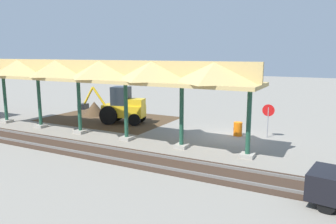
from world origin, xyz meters
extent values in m
plane|color=gray|center=(0.00, 0.00, 0.00)|extent=(120.00, 120.00, 0.00)
cube|color=#4C3823|center=(10.52, -1.10, 0.00)|extent=(10.26, 7.00, 0.01)
cube|color=#9E998E|center=(-2.18, 3.68, 0.10)|extent=(0.70, 0.70, 0.20)
cylinder|color=#1E4C38|center=(-2.18, 3.68, 1.80)|extent=(0.24, 0.24, 3.60)
cube|color=#9E998E|center=(1.59, 3.68, 0.10)|extent=(0.70, 0.70, 0.20)
cylinder|color=#1E4C38|center=(1.59, 3.68, 1.80)|extent=(0.24, 0.24, 3.60)
cube|color=#9E998E|center=(5.37, 3.68, 0.10)|extent=(0.70, 0.70, 0.20)
cylinder|color=#1E4C38|center=(5.37, 3.68, 1.80)|extent=(0.24, 0.24, 3.60)
cube|color=#9E998E|center=(9.14, 3.68, 0.10)|extent=(0.70, 0.70, 0.20)
cylinder|color=#1E4C38|center=(9.14, 3.68, 1.80)|extent=(0.24, 0.24, 3.60)
cube|color=#9E998E|center=(12.91, 3.68, 0.10)|extent=(0.70, 0.70, 0.20)
cylinder|color=#1E4C38|center=(12.91, 3.68, 1.80)|extent=(0.24, 0.24, 3.60)
cube|color=#9E998E|center=(16.69, 3.68, 0.10)|extent=(0.70, 0.70, 0.20)
cylinder|color=#1E4C38|center=(16.69, 3.68, 1.80)|extent=(0.24, 0.24, 3.60)
cube|color=tan|center=(7.25, 3.68, 3.70)|extent=(20.07, 3.20, 0.20)
cube|color=tan|center=(7.25, 3.68, 4.35)|extent=(20.07, 0.20, 1.10)
pyramid|color=tan|center=(-0.29, 3.68, 4.35)|extent=(3.40, 3.20, 1.10)
pyramid|color=tan|center=(3.48, 3.68, 4.35)|extent=(3.40, 3.20, 1.10)
pyramid|color=tan|center=(7.25, 3.68, 4.35)|extent=(3.40, 3.20, 1.10)
pyramid|color=tan|center=(11.03, 3.68, 4.35)|extent=(3.40, 3.20, 1.10)
pyramid|color=tan|center=(14.80, 3.68, 4.35)|extent=(3.40, 3.20, 1.10)
cube|color=slate|center=(0.00, 5.83, 0.07)|extent=(60.00, 0.08, 0.15)
cube|color=slate|center=(0.00, 7.26, 0.07)|extent=(60.00, 0.08, 0.15)
cube|color=#38281E|center=(0.00, 6.54, 0.01)|extent=(60.00, 2.58, 0.03)
cylinder|color=gray|center=(-2.26, -0.99, 0.98)|extent=(0.06, 0.06, 1.95)
cylinder|color=red|center=(-2.26, -0.99, 1.76)|extent=(0.76, 0.03, 0.76)
cube|color=yellow|center=(8.38, -0.31, 0.97)|extent=(3.42, 2.03, 0.90)
cube|color=#1E262D|center=(8.58, -0.26, 2.12)|extent=(1.54, 1.45, 1.40)
cube|color=yellow|center=(7.39, -0.55, 1.67)|extent=(1.38, 1.34, 0.50)
cylinder|color=black|center=(9.49, -0.77, 0.70)|extent=(1.43, 0.63, 1.40)
cylinder|color=black|center=(9.14, 0.62, 0.70)|extent=(1.43, 0.63, 1.40)
cylinder|color=black|center=(7.48, -1.20, 0.45)|extent=(0.95, 0.51, 0.90)
cylinder|color=black|center=(7.17, 0.06, 0.45)|extent=(0.95, 0.51, 0.90)
cylinder|color=yellow|center=(10.38, 0.19, 2.08)|extent=(1.08, 0.43, 1.41)
cylinder|color=yellow|center=(11.26, 0.41, 1.96)|extent=(1.04, 0.40, 1.62)
cube|color=#47474C|center=(11.69, 0.51, 1.19)|extent=(0.77, 0.92, 0.40)
cone|color=#4C3823|center=(12.65, -1.90, 0.00)|extent=(3.79, 3.79, 2.37)
cylinder|color=black|center=(-6.05, 8.43, 0.30)|extent=(0.62, 0.28, 0.60)
cylinder|color=black|center=(-6.25, 6.98, 0.30)|extent=(0.62, 0.28, 0.60)
cylinder|color=orange|center=(-0.47, -0.55, 0.45)|extent=(0.56, 0.56, 0.90)
camera|label=1|loc=(-6.12, 19.98, 5.29)|focal=35.00mm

